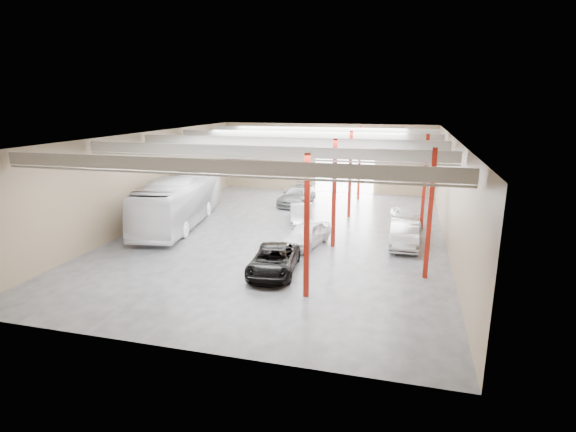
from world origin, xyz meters
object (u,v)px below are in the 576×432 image
at_px(car_row_a, 307,234).
at_px(car_row_b, 301,214).
at_px(black_sedan, 274,260).
at_px(car_right_far, 405,216).
at_px(car_row_c, 297,195).
at_px(car_right_near, 404,233).
at_px(coach_bus, 180,200).

bearing_deg(car_row_a, car_row_b, 121.06).
xyz_separation_m(black_sedan, car_right_far, (6.91, 12.02, -0.04)).
height_order(black_sedan, car_row_c, car_row_c).
height_order(car_row_a, car_right_far, car_row_a).
xyz_separation_m(car_row_a, car_row_c, (-3.52, 11.73, 0.04)).
distance_m(car_row_b, car_right_near, 8.60).
distance_m(car_right_near, car_right_far, 5.20).
bearing_deg(car_row_c, black_sedan, -74.55).
bearing_deg(coach_bus, car_right_far, 3.95).
height_order(car_row_b, car_row_c, car_row_c).
relative_size(black_sedan, car_right_near, 1.01).
bearing_deg(car_right_far, black_sedan, -135.54).
xyz_separation_m(car_row_b, car_row_c, (-1.92, 6.53, 0.07)).
xyz_separation_m(black_sedan, car_row_a, (0.70, 5.20, 0.07)).
xyz_separation_m(coach_bus, car_row_a, (10.58, -2.78, -1.06)).
height_order(coach_bus, car_row_c, coach_bus).
bearing_deg(car_row_b, car_right_near, -39.70).
distance_m(car_row_c, car_right_far, 10.90).
xyz_separation_m(car_row_c, car_right_near, (9.74, -10.11, 0.02)).
xyz_separation_m(car_row_a, car_right_far, (6.22, 6.82, -0.10)).
height_order(car_row_a, car_row_c, car_row_c).
bearing_deg(car_right_near, car_row_c, 133.46).
distance_m(car_row_a, car_right_near, 6.42).
distance_m(car_row_b, car_row_c, 6.80).
height_order(black_sedan, car_row_a, car_row_a).
bearing_deg(car_row_b, black_sedan, -100.11).
height_order(car_right_near, car_right_far, car_right_near).
xyz_separation_m(black_sedan, car_row_c, (-2.83, 16.93, 0.11)).
xyz_separation_m(car_row_a, car_row_b, (-1.61, 5.20, -0.02)).
xyz_separation_m(car_row_a, car_right_near, (6.22, 1.62, 0.06)).
distance_m(coach_bus, car_right_far, 17.32).
bearing_deg(car_right_near, car_right_far, 89.52).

